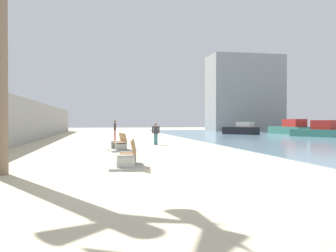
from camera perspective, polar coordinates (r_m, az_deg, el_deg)
ground_plane at (r=27.68m, az=-6.96°, el=-2.60°), size 120.00×120.00×0.00m
seawall at (r=28.15m, az=-22.38°, el=0.75°), size 0.80×64.00×3.29m
bench_near at (r=12.63m, az=-6.50°, el=-5.60°), size 1.35×2.22×0.98m
bench_far at (r=19.72m, az=-7.90°, el=-3.29°), size 1.38×2.23×0.98m
person_walking at (r=24.22m, az=-1.99°, el=-1.02°), size 0.53×0.21×1.52m
person_standing at (r=29.84m, az=-8.58°, el=-0.40°), size 0.23×0.53×1.74m
boat_mid_bay at (r=39.23m, az=23.26°, el=-0.70°), size 4.09×5.43×1.69m
boat_nearest at (r=45.66m, az=19.23°, el=-0.40°), size 2.79×6.46×1.84m
boat_distant at (r=43.56m, az=11.75°, el=-0.56°), size 3.65×4.53×1.50m
harbor_building at (r=60.54m, az=12.28°, el=5.14°), size 12.00×6.00×12.47m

